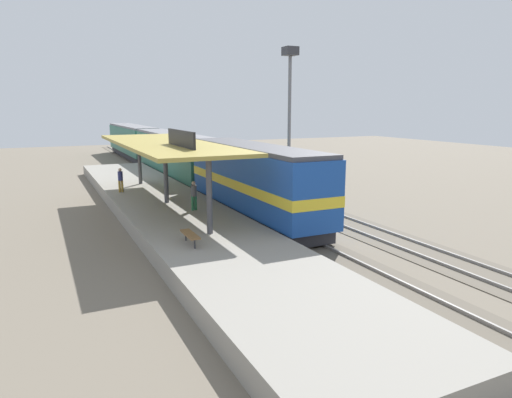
{
  "coord_description": "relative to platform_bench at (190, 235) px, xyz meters",
  "views": [
    {
      "loc": [
        -11.72,
        -28.05,
        6.83
      ],
      "look_at": [
        -1.38,
        -6.36,
        2.0
      ],
      "focal_mm": 32.18,
      "sensor_mm": 36.0,
      "label": 1
    }
  ],
  "objects": [
    {
      "name": "track_far",
      "position": [
        10.6,
        9.33,
        -1.31
      ],
      "size": [
        3.2,
        110.0,
        0.16
      ],
      "color": "#5F5649",
      "rests_on": "ground"
    },
    {
      "name": "platform",
      "position": [
        1.4,
        9.33,
        -0.89
      ],
      "size": [
        6.0,
        44.0,
        0.9
      ],
      "primitive_type": "cube",
      "color": "gray",
      "rests_on": "ground"
    },
    {
      "name": "station_canopy",
      "position": [
        1.4,
        9.24,
        3.19
      ],
      "size": [
        5.2,
        18.0,
        4.7
      ],
      "color": "#47474C",
      "rests_on": "platform"
    },
    {
      "name": "passenger_carriage_front",
      "position": [
        6.0,
        24.17,
        0.97
      ],
      "size": [
        2.9,
        20.0,
        4.24
      ],
      "color": "#28282D",
      "rests_on": "track_near"
    },
    {
      "name": "platform_bench",
      "position": [
        0.0,
        0.0,
        0.0
      ],
      "size": [
        0.44,
        1.7,
        0.5
      ],
      "color": "#333338",
      "rests_on": "platform"
    },
    {
      "name": "person_walking",
      "position": [
        -0.6,
        14.28,
        0.51
      ],
      "size": [
        0.34,
        0.34,
        1.71
      ],
      "color": "olive",
      "rests_on": "platform"
    },
    {
      "name": "passenger_carriage_rear",
      "position": [
        6.0,
        44.97,
        0.97
      ],
      "size": [
        2.9,
        20.0,
        4.24
      ],
      "color": "#28282D",
      "rests_on": "track_near"
    },
    {
      "name": "locomotive",
      "position": [
        6.0,
        6.17,
        1.07
      ],
      "size": [
        2.93,
        14.43,
        4.44
      ],
      "color": "#28282D",
      "rests_on": "track_near"
    },
    {
      "name": "light_mast",
      "position": [
        13.8,
        15.65,
        7.05
      ],
      "size": [
        1.1,
        1.1,
        11.7
      ],
      "color": "slate",
      "rests_on": "ground"
    },
    {
      "name": "person_waiting",
      "position": [
        2.28,
        6.48,
        0.51
      ],
      "size": [
        0.34,
        0.34,
        1.71
      ],
      "color": "#23603D",
      "rests_on": "platform"
    },
    {
      "name": "ground_plane",
      "position": [
        8.0,
        9.33,
        -1.34
      ],
      "size": [
        120.0,
        120.0,
        0.0
      ],
      "primitive_type": "plane",
      "color": "#706656"
    },
    {
      "name": "track_near",
      "position": [
        6.0,
        9.33,
        -1.31
      ],
      "size": [
        3.2,
        110.0,
        0.16
      ],
      "color": "#5F5649",
      "rests_on": "ground"
    }
  ]
}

